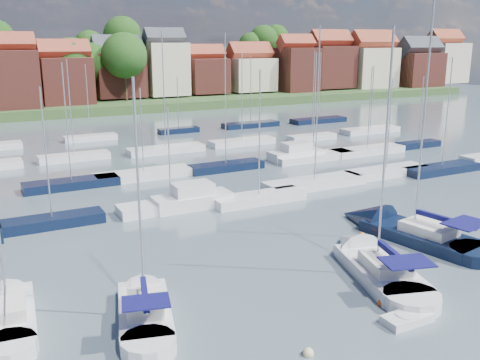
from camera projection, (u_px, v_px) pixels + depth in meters
ground at (170, 159)px, 66.79m from camera, size 260.00×260.00×0.00m
sailboat_left at (144, 305)px, 29.06m from camera, size 5.12×10.39×13.73m
sailboat_centre at (370, 263)px, 34.64m from camera, size 6.56×12.60×16.53m
sailboat_navy at (399, 230)px, 40.64m from camera, size 5.94×13.97×18.67m
sailboat_far at (8, 310)px, 28.61m from camera, size 3.43×10.17×13.32m
tender at (407, 319)px, 27.92m from camera, size 2.72×1.27×0.59m
buoy_b at (308, 355)px, 25.09m from camera, size 0.54×0.54×0.54m
buoy_c at (381, 305)px, 29.85m from camera, size 0.46×0.46×0.46m
buoy_d at (405, 304)px, 29.98m from camera, size 0.53×0.53×0.53m
buoy_e at (362, 236)px, 40.38m from camera, size 0.43×0.43×0.43m
marina_field at (200, 161)px, 63.37m from camera, size 79.62×41.41×15.93m
far_shore_town at (59, 77)px, 146.13m from camera, size 212.46×90.00×22.27m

